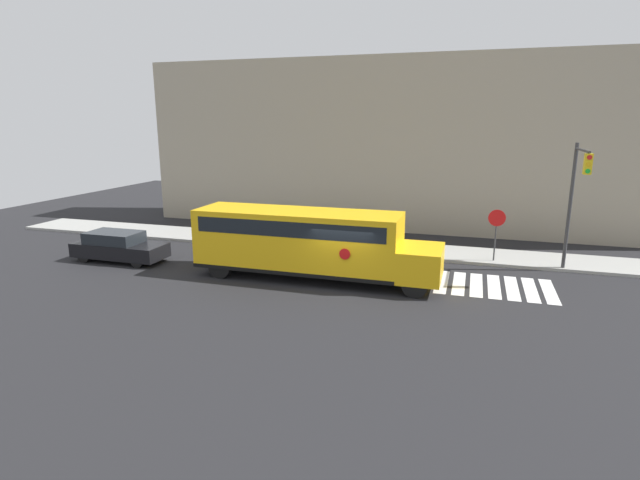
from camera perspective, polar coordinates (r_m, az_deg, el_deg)
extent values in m
plane|color=black|center=(20.53, 2.79, -5.47)|extent=(60.00, 60.00, 0.00)
cube|color=#9E9E99|center=(26.59, 6.29, -0.93)|extent=(44.00, 3.00, 0.15)
cube|color=#9E937F|center=(32.21, 8.78, 10.72)|extent=(32.00, 4.00, 10.38)
cube|color=white|center=(21.88, 13.76, -4.63)|extent=(0.50, 3.20, 0.01)
cube|color=white|center=(21.86, 15.59, -4.77)|extent=(0.50, 3.20, 0.01)
cube|color=white|center=(21.86, 17.43, -4.89)|extent=(0.50, 3.20, 0.01)
cube|color=white|center=(21.89, 19.26, -5.01)|extent=(0.50, 3.20, 0.01)
cube|color=white|center=(21.93, 21.09, -5.13)|extent=(0.50, 3.20, 0.01)
cube|color=white|center=(22.00, 22.92, -5.24)|extent=(0.50, 3.20, 0.01)
cube|color=white|center=(22.09, 24.72, -5.34)|extent=(0.50, 3.20, 0.01)
cube|color=yellow|center=(21.42, -2.57, 0.06)|extent=(8.79, 2.50, 2.49)
cube|color=yellow|center=(20.46, 11.43, -2.59)|extent=(1.70, 2.50, 1.28)
cube|color=black|center=(21.72, -2.54, -2.93)|extent=(8.79, 2.54, 0.16)
cube|color=black|center=(21.27, -2.59, 1.88)|extent=(8.09, 2.53, 0.64)
cylinder|color=red|center=(19.57, 2.84, -1.62)|extent=(0.44, 0.02, 0.44)
cylinder|color=black|center=(21.66, 11.44, -3.32)|extent=(1.00, 0.30, 1.00)
cylinder|color=black|center=(19.61, 10.77, -5.08)|extent=(1.00, 0.30, 1.00)
cylinder|color=black|center=(23.89, -8.90, -1.63)|extent=(1.00, 0.30, 1.00)
cylinder|color=black|center=(22.05, -11.34, -3.02)|extent=(1.00, 0.30, 1.00)
cube|color=black|center=(26.07, -21.88, -1.05)|extent=(4.56, 1.71, 0.68)
cube|color=#1E2328|center=(26.11, -22.46, 0.29)|extent=(2.55, 1.57, 0.54)
cylinder|color=black|center=(25.80, -18.21, -1.44)|extent=(0.64, 0.22, 0.64)
cylinder|color=black|center=(24.66, -20.16, -2.26)|extent=(0.64, 0.22, 0.64)
cylinder|color=black|center=(27.62, -23.32, -0.91)|extent=(0.64, 0.22, 0.64)
cylinder|color=black|center=(26.56, -25.35, -1.65)|extent=(0.64, 0.22, 0.64)
cylinder|color=#38383A|center=(25.06, 19.37, -0.04)|extent=(0.07, 0.07, 2.26)
cylinder|color=red|center=(24.79, 19.57, 2.39)|extent=(0.79, 0.03, 0.79)
cylinder|color=#38383A|center=(24.72, 26.63, 3.23)|extent=(0.16, 0.16, 5.74)
cylinder|color=#38383A|center=(23.12, 27.84, 9.06)|extent=(0.10, 2.72, 0.10)
cube|color=yellow|center=(21.91, 28.29, 7.66)|extent=(0.28, 0.28, 0.80)
cylinder|color=red|center=(21.74, 28.44, 8.30)|extent=(0.18, 0.02, 0.18)
cylinder|color=#EAB214|center=(21.76, 28.36, 7.62)|extent=(0.18, 0.02, 0.18)
cylinder|color=green|center=(21.78, 28.28, 6.94)|extent=(0.18, 0.02, 0.18)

